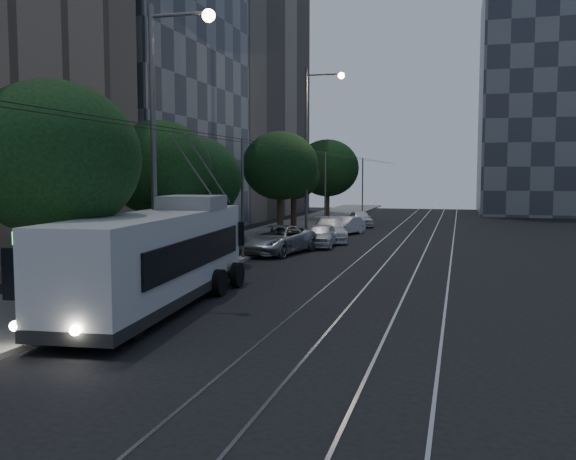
# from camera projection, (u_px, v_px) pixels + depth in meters

# --- Properties ---
(ground) EXTENTS (120.00, 120.00, 0.00)m
(ground) POSITION_uv_depth(u_px,v_px,m) (296.00, 305.00, 20.92)
(ground) COLOR black
(ground) RESTS_ON ground
(sidewalk) EXTENTS (5.00, 90.00, 0.15)m
(sidewalk) POSITION_uv_depth(u_px,v_px,m) (261.00, 238.00, 42.10)
(sidewalk) COLOR slate
(sidewalk) RESTS_ON ground
(tram_rails) EXTENTS (4.52, 90.00, 0.02)m
(tram_rails) POSITION_uv_depth(u_px,v_px,m) (416.00, 243.00, 39.51)
(tram_rails) COLOR #96969E
(tram_rails) RESTS_ON ground
(overhead_wires) EXTENTS (2.23, 90.00, 6.00)m
(overhead_wires) POSITION_uv_depth(u_px,v_px,m) (298.00, 186.00, 41.15)
(overhead_wires) COLOR black
(overhead_wires) RESTS_ON ground
(building_glass_mid) EXTENTS (14.40, 18.40, 26.80)m
(building_glass_mid) POSITION_uv_depth(u_px,v_px,m) (116.00, 46.00, 45.84)
(building_glass_mid) COLOR #323640
(building_glass_mid) RESTS_ON ground
(building_tan_far) EXTENTS (14.40, 22.40, 34.80)m
(building_tan_far) POSITION_uv_depth(u_px,v_px,m) (217.00, 43.00, 64.73)
(building_tan_far) COLOR gray
(building_tan_far) RESTS_ON ground
(trolleybus) EXTENTS (3.40, 11.75, 5.63)m
(trolleybus) POSITION_uv_depth(u_px,v_px,m) (159.00, 258.00, 20.31)
(trolleybus) COLOR #B9B9BC
(trolleybus) RESTS_ON ground
(pickup_silver) EXTENTS (3.61, 5.86, 1.51)m
(pickup_silver) POSITION_uv_depth(u_px,v_px,m) (277.00, 240.00, 34.18)
(pickup_silver) COLOR #9C9FA3
(pickup_silver) RESTS_ON ground
(car_white_a) EXTENTS (1.79, 4.09, 1.37)m
(car_white_a) POSITION_uv_depth(u_px,v_px,m) (321.00, 235.00, 37.40)
(car_white_a) COLOR silver
(car_white_a) RESTS_ON ground
(car_white_b) EXTENTS (3.23, 5.52, 1.50)m
(car_white_b) POSITION_uv_depth(u_px,v_px,m) (330.00, 230.00, 40.35)
(car_white_b) COLOR silver
(car_white_b) RESTS_ON ground
(car_white_c) EXTENTS (2.45, 4.01, 1.25)m
(car_white_c) POSITION_uv_depth(u_px,v_px,m) (345.00, 226.00, 45.14)
(car_white_c) COLOR silver
(car_white_c) RESTS_ON ground
(car_white_d) EXTENTS (2.84, 4.17, 1.32)m
(car_white_d) POSITION_uv_depth(u_px,v_px,m) (360.00, 219.00, 51.79)
(car_white_d) COLOR white
(car_white_d) RESTS_ON ground
(tree_0) EXTENTS (5.11, 5.11, 7.01)m
(tree_0) POSITION_uv_depth(u_px,v_px,m) (53.00, 159.00, 18.85)
(tree_0) COLOR #2F241A
(tree_0) RESTS_ON ground
(tree_1) EXTENTS (4.41, 4.41, 6.48)m
(tree_1) POSITION_uv_depth(u_px,v_px,m) (159.00, 169.00, 26.57)
(tree_1) COLOR #2F241A
(tree_1) RESTS_ON ground
(tree_2) EXTENTS (4.46, 4.46, 6.02)m
(tree_2) POSITION_uv_depth(u_px,v_px,m) (194.00, 179.00, 30.09)
(tree_2) COLOR #2F241A
(tree_2) RESTS_ON ground
(tree_3) EXTENTS (5.06, 5.06, 7.08)m
(tree_3) POSITION_uv_depth(u_px,v_px,m) (280.00, 166.00, 42.48)
(tree_3) COLOR #2F241A
(tree_3) RESTS_ON ground
(tree_4) EXTENTS (3.88, 3.88, 5.86)m
(tree_4) POSITION_uv_depth(u_px,v_px,m) (294.00, 176.00, 47.93)
(tree_4) COLOR #2F241A
(tree_4) RESTS_ON ground
(tree_5) EXTENTS (5.67, 5.67, 7.35)m
(tree_5) POSITION_uv_depth(u_px,v_px,m) (327.00, 168.00, 57.42)
(tree_5) COLOR #2F241A
(tree_5) RESTS_ON ground
(streetlamp_near) EXTENTS (2.42, 0.44, 9.99)m
(streetlamp_near) POSITION_uv_depth(u_px,v_px,m) (164.00, 122.00, 21.98)
(streetlamp_near) COLOR #5A5A5D
(streetlamp_near) RESTS_ON ground
(streetlamp_far) EXTENTS (2.71, 0.44, 11.40)m
(streetlamp_far) POSITION_uv_depth(u_px,v_px,m) (312.00, 137.00, 43.78)
(streetlamp_far) COLOR #5A5A5D
(streetlamp_far) RESTS_ON ground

